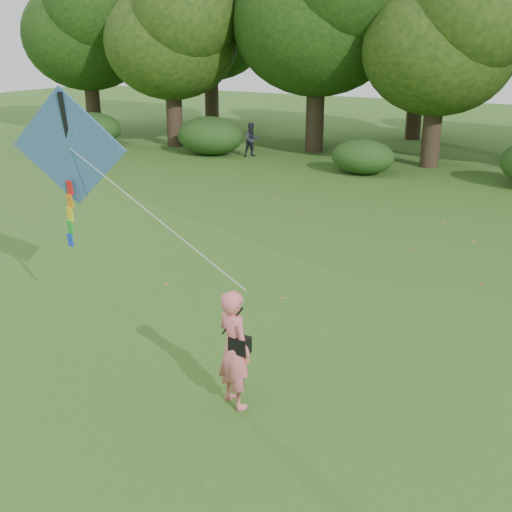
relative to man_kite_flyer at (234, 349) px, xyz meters
The scene contains 7 objects.
ground 1.27m from the man_kite_flyer, 139.66° to the left, with size 100.00×100.00×0.00m, color #265114.
man_kite_flyer is the anchor object (origin of this frame).
bystander_left 21.62m from the man_kite_flyer, 119.43° to the left, with size 0.77×0.60×1.58m, color #252531.
crossbody_bag 0.17m from the man_kite_flyer, 14.61° to the right, with size 0.43×0.20×0.73m.
flying_kite 4.85m from the man_kite_flyer, 167.05° to the left, with size 5.36×1.30×3.03m.
shrub_band 18.19m from the man_kite_flyer, 94.28° to the left, with size 39.15×3.22×1.88m.
fallen_leaves 9.00m from the man_kite_flyer, 91.17° to the left, with size 10.96×8.68×0.01m.
Camera 1 is at (5.26, -7.96, 5.46)m, focal length 45.00 mm.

